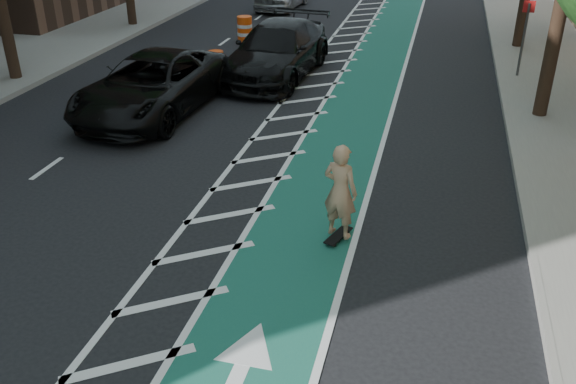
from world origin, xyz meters
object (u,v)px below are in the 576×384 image
(skateboarder, at_px, (340,191))
(suv_far, at_px, (277,50))
(barrel_a, at_px, (184,82))
(suv_near, at_px, (153,85))

(skateboarder, xyz_separation_m, suv_far, (-3.70, 9.48, -0.14))
(barrel_a, bearing_deg, suv_far, 48.88)
(suv_near, bearing_deg, skateboarder, -38.06)
(suv_near, relative_size, barrel_a, 7.01)
(suv_near, height_order, suv_far, suv_far)
(skateboarder, height_order, barrel_a, skateboarder)
(suv_far, xyz_separation_m, barrel_a, (-2.20, -2.52, -0.46))
(skateboarder, relative_size, barrel_a, 2.18)
(skateboarder, distance_m, barrel_a, 9.14)
(suv_far, bearing_deg, skateboarder, -64.52)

